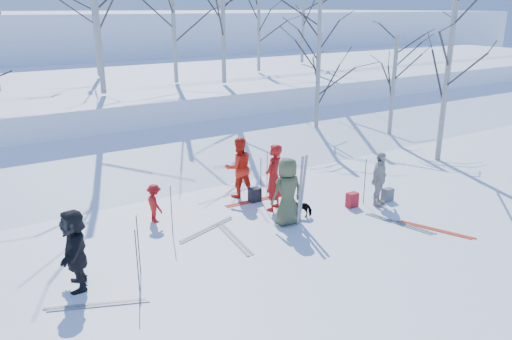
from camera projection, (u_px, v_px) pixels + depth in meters
ground at (288, 235)px, 12.43m from camera, size 120.00×120.00×0.00m
snow_ramp at (174, 160)px, 18.00m from camera, size 70.00×9.49×4.12m
snow_plateau at (95, 97)px, 25.75m from camera, size 70.00×18.00×2.20m
far_hill at (25, 49)px, 42.28m from camera, size 90.00×30.00×6.00m
skier_olive_center at (287, 192)px, 12.82m from camera, size 0.89×0.59×1.80m
skier_red_north at (274, 177)px, 13.75m from camera, size 0.82×0.74×1.89m
skier_redor_behind at (239, 167)px, 14.73m from camera, size 0.97×0.81×1.81m
skier_red_seated at (155, 203)px, 13.07m from camera, size 0.44×0.70×1.04m
skier_cream_east at (379, 179)px, 14.10m from camera, size 1.00×0.71×1.57m
skier_grey_west at (75, 249)px, 9.89m from camera, size 0.86×1.64×1.69m
dog at (300, 207)px, 13.49m from camera, size 0.67×0.59×0.53m
upright_ski_left at (300, 191)px, 12.70m from camera, size 0.08×0.16×1.90m
upright_ski_right at (303, 190)px, 12.82m from camera, size 0.10×0.23×1.89m
ski_pair_a at (400, 223)px, 13.08m from camera, size 1.10×1.99×0.02m
ski_pair_b at (435, 230)px, 12.73m from camera, size 1.55×2.04×0.02m
ski_pair_c at (234, 239)px, 12.21m from camera, size 0.66×1.95×0.02m
ski_pair_d at (97, 305)px, 9.51m from camera, size 1.53×2.04×0.02m
ski_pair_e at (255, 201)px, 14.63m from camera, size 0.35×1.92×0.02m
ski_pair_f at (207, 229)px, 12.73m from camera, size 1.42×2.03×0.02m
ski_pole_a at (261, 180)px, 14.36m from camera, size 0.02×0.02×1.34m
ski_pole_b at (267, 174)px, 14.87m from camera, size 0.02×0.02×1.34m
ski_pole_c at (172, 211)px, 12.16m from camera, size 0.02×0.02×1.34m
ski_pole_d at (382, 182)px, 14.22m from camera, size 0.02×0.02×1.34m
ski_pole_e at (138, 245)px, 10.45m from camera, size 0.02×0.02×1.34m
ski_pole_f at (137, 261)px, 9.79m from camera, size 0.02×0.02×1.34m
ski_pole_g at (365, 181)px, 14.25m from camera, size 0.02×0.02×1.34m
backpack_red at (352, 200)px, 14.14m from camera, size 0.32×0.22×0.42m
backpack_grey at (388, 195)px, 14.59m from camera, size 0.30×0.20×0.38m
backpack_dark at (255, 195)px, 14.55m from camera, size 0.34×0.24×0.40m
birch_plateau_a at (259, 29)px, 25.71m from camera, size 3.57×3.57×4.24m
birch_plateau_c at (223, 15)px, 21.33m from camera, size 4.63×4.63×5.75m
birch_plateau_d at (174, 25)px, 21.55m from camera, size 4.09×4.09×4.99m
birch_plateau_f at (95, 4)px, 18.49m from camera, size 5.23×5.23×6.62m
birch_plateau_g at (94, 20)px, 23.66m from camera, size 4.25×4.25×5.22m
birch_plateau_h at (320, 4)px, 24.23m from camera, size 5.26×5.26×6.66m
birch_plateau_j at (303, 11)px, 29.52m from camera, size 4.77×4.77×5.95m
birch_edge_b at (447, 81)px, 17.68m from camera, size 4.68×4.68×5.82m
birch_edge_c at (393, 89)px, 20.53m from camera, size 3.66×3.66×4.37m
birch_edge_e at (318, 90)px, 20.03m from camera, size 3.73×3.73×4.47m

